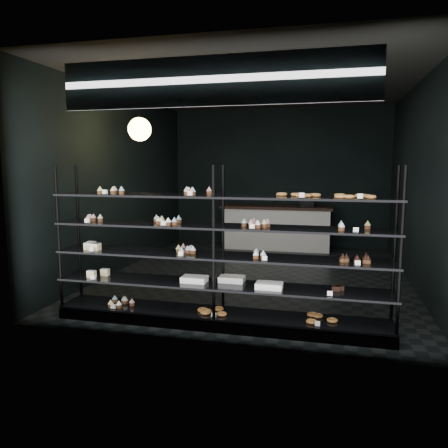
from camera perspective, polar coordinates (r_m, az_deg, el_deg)
The scene contains 5 objects.
room at distance 7.42m, azimuth 4.46°, elevation 5.34°, with size 5.01×6.01×3.20m.
display_shelf at distance 5.19m, azimuth -1.04°, elevation -6.55°, with size 4.00×0.50×1.91m.
signage at distance 4.62m, azimuth -1.58°, elevation 18.18°, with size 3.30×0.05×0.50m.
pendant_lamp at distance 6.98m, azimuth -10.97°, elevation 12.06°, with size 0.35×0.35×0.91m.
service_counter at distance 9.98m, azimuth 6.87°, elevation -0.38°, with size 2.49×0.65×1.23m.
Camera 1 is at (1.20, -7.31, 1.92)m, focal length 35.00 mm.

